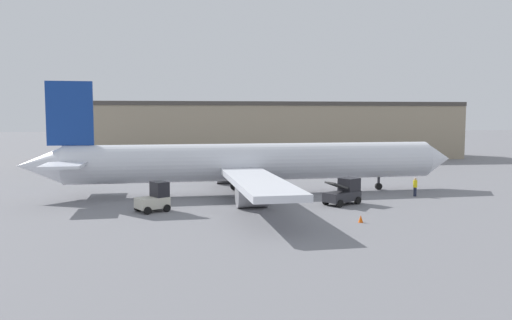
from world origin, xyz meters
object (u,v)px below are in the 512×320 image
at_px(ground_crew_worker, 415,186).
at_px(belt_loader_truck, 344,192).
at_px(airplane, 246,163).
at_px(safety_cone_near, 361,219).
at_px(baggage_tug, 155,198).

xyz_separation_m(ground_crew_worker, belt_loader_truck, (-8.05, -3.35, 0.09)).
bearing_deg(ground_crew_worker, airplane, -33.79).
height_order(ground_crew_worker, belt_loader_truck, belt_loader_truck).
distance_m(ground_crew_worker, safety_cone_near, 14.11).
bearing_deg(airplane, baggage_tug, -139.15).
height_order(airplane, baggage_tug, airplane).
xyz_separation_m(baggage_tug, belt_loader_truck, (16.22, 1.28, 0.00)).
xyz_separation_m(ground_crew_worker, baggage_tug, (-24.28, -4.63, 0.09)).
relative_size(airplane, belt_loader_truck, 11.72).
distance_m(airplane, belt_loader_truck, 10.76).
distance_m(airplane, safety_cone_near, 16.25).
xyz_separation_m(ground_crew_worker, safety_cone_near, (-9.05, -10.80, -0.69)).
bearing_deg(airplane, safety_cone_near, -68.41).
relative_size(ground_crew_worker, belt_loader_truck, 0.49).
bearing_deg(belt_loader_truck, baggage_tug, 151.42).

